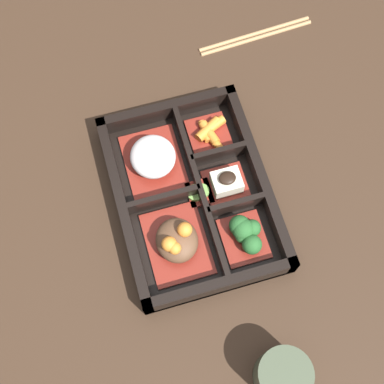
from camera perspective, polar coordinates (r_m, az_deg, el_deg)
ground_plane at (r=0.80m, az=0.00°, el=-0.66°), size 3.00×3.00×0.00m
bento_base at (r=0.79m, az=0.00°, el=-0.53°), size 0.30×0.22×0.01m
bento_rim at (r=0.78m, az=0.22°, el=-0.03°), size 0.30×0.22×0.04m
bowl_stew at (r=0.75m, az=-1.62°, el=-5.26°), size 0.11×0.09×0.05m
bowl_rice at (r=0.79m, az=-4.17°, el=3.64°), size 0.11×0.09×0.04m
bowl_greens at (r=0.76m, az=5.67°, el=-4.39°), size 0.07×0.06×0.04m
bowl_tofu at (r=0.79m, az=3.60°, el=1.23°), size 0.06×0.06×0.04m
bowl_carrots at (r=0.82m, az=1.88°, el=6.37°), size 0.07×0.06×0.02m
bowl_pickles at (r=0.79m, az=0.67°, el=0.14°), size 0.04×0.04×0.01m
tea_cup at (r=0.72m, az=9.64°, el=-18.72°), size 0.07×0.07×0.06m
chopsticks at (r=0.95m, az=6.80°, el=16.31°), size 0.03×0.20×0.01m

